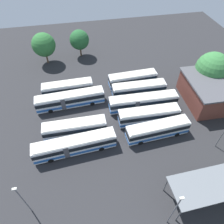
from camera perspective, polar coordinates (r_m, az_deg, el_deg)
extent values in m
plane|color=#28282B|center=(44.88, -0.98, -0.26)|extent=(94.82, 94.82, 0.00)
cube|color=silver|center=(38.08, -10.13, -8.91)|extent=(14.78, 3.56, 2.93)
cube|color=beige|center=(36.85, -10.44, -7.56)|extent=(14.18, 3.31, 0.14)
cube|color=black|center=(37.70, -10.22, -8.51)|extent=(14.85, 3.60, 0.94)
cube|color=#1E56A8|center=(38.75, -9.97, -9.61)|extent=(14.85, 3.60, 0.59)
cube|color=black|center=(38.18, 0.68, -6.16)|extent=(0.20, 2.09, 1.08)
cube|color=#47474C|center=(38.15, -12.54, -9.37)|extent=(1.08, 2.65, 2.81)
cylinder|color=black|center=(39.97, -3.69, -7.30)|extent=(1.02, 0.37, 1.00)
cylinder|color=black|center=(38.64, -2.91, -10.02)|extent=(1.02, 0.37, 1.00)
cylinder|color=black|center=(40.14, -16.60, -9.79)|extent=(1.02, 0.37, 1.00)
cylinder|color=black|center=(38.82, -16.38, -12.59)|extent=(1.02, 0.37, 1.00)
cube|color=silver|center=(40.44, -10.11, -4.39)|extent=(11.87, 2.62, 2.93)
cube|color=beige|center=(39.28, -10.39, -2.97)|extent=(11.40, 2.41, 0.14)
cube|color=black|center=(40.08, -10.19, -3.97)|extent=(11.93, 2.66, 0.94)
cube|color=#1E56A8|center=(41.07, -9.96, -5.11)|extent=(11.93, 2.66, 0.59)
cube|color=black|center=(40.13, -1.78, -2.68)|extent=(0.07, 2.09, 1.08)
cylinder|color=black|center=(42.13, -5.04, -3.57)|extent=(1.00, 0.31, 1.00)
cylinder|color=black|center=(40.66, -4.60, -6.06)|extent=(1.00, 0.31, 1.00)
cylinder|color=black|center=(42.51, -14.93, -4.91)|extent=(1.00, 0.31, 1.00)
cylinder|color=black|center=(41.05, -14.89, -7.43)|extent=(1.00, 0.31, 1.00)
cube|color=silver|center=(46.20, -11.34, 3.39)|extent=(14.75, 3.32, 2.93)
cube|color=beige|center=(45.19, -11.62, 4.81)|extent=(14.15, 3.09, 0.14)
cube|color=black|center=(45.89, -11.42, 3.81)|extent=(14.83, 3.37, 0.94)
cube|color=#1E56A8|center=(46.75, -11.19, 2.65)|extent=(14.83, 3.37, 0.59)
cube|color=black|center=(46.32, -2.44, 5.51)|extent=(0.17, 2.09, 1.08)
cube|color=#47474C|center=(46.25, -13.30, 3.02)|extent=(1.04, 2.64, 2.81)
cylinder|color=black|center=(48.08, -5.94, 4.18)|extent=(1.01, 0.35, 1.00)
cylinder|color=black|center=(46.38, -5.43, 2.29)|extent=(1.01, 0.35, 1.00)
cylinder|color=black|center=(48.18, -16.60, 2.21)|extent=(1.01, 0.35, 1.00)
cylinder|color=black|center=(46.48, -16.46, 0.26)|extent=(1.01, 0.35, 1.00)
cube|color=silver|center=(49.15, -12.00, 6.34)|extent=(11.38, 2.81, 2.93)
cube|color=beige|center=(48.20, -12.28, 7.73)|extent=(10.92, 2.60, 0.14)
cube|color=black|center=(48.86, -12.09, 6.76)|extent=(11.43, 2.85, 0.94)
cube|color=#1E56A8|center=(49.67, -11.86, 5.62)|extent=(11.43, 2.85, 0.59)
cube|color=black|center=(48.91, -5.48, 7.90)|extent=(0.11, 2.09, 1.08)
cylinder|color=black|center=(50.85, -7.96, 6.72)|extent=(1.01, 0.32, 1.00)
cylinder|color=black|center=(49.06, -7.62, 5.02)|extent=(1.01, 0.32, 1.00)
cylinder|color=black|center=(51.10, -15.79, 5.42)|extent=(1.01, 0.32, 1.00)
cylinder|color=black|center=(49.32, -15.71, 3.68)|extent=(1.01, 0.32, 1.00)
cube|color=silver|center=(40.52, 12.34, -4.75)|extent=(12.21, 3.32, 2.93)
cube|color=beige|center=(39.36, 12.69, -3.35)|extent=(11.71, 3.08, 0.14)
cube|color=black|center=(40.17, 12.45, -4.33)|extent=(12.27, 3.36, 0.94)
cube|color=#1E56A8|center=(41.15, 12.17, -5.47)|extent=(12.27, 3.36, 0.59)
cube|color=black|center=(42.69, 19.84, -2.45)|extent=(0.19, 2.09, 1.08)
cylinder|color=black|center=(43.57, 15.94, -3.55)|extent=(1.02, 0.36, 1.00)
cylinder|color=black|center=(42.39, 17.31, -5.88)|extent=(1.02, 0.36, 1.00)
cylinder|color=black|center=(40.96, 6.65, -5.76)|extent=(1.02, 0.36, 1.00)
cylinder|color=black|center=(39.70, 7.79, -8.33)|extent=(1.02, 0.36, 1.00)
cube|color=silver|center=(42.68, 10.02, -0.86)|extent=(12.29, 2.84, 2.93)
cube|color=beige|center=(41.58, 10.28, 0.58)|extent=(11.79, 2.63, 0.14)
cube|color=black|center=(42.34, 10.10, -0.43)|extent=(12.35, 2.88, 0.94)
cube|color=#1E56A8|center=(43.28, 9.88, -1.59)|extent=(12.35, 2.88, 0.59)
cube|color=black|center=(44.44, 17.63, 0.68)|extent=(0.11, 2.09, 1.08)
cylinder|color=black|center=(45.53, 13.92, -0.24)|extent=(1.01, 0.32, 1.00)
cylinder|color=black|center=(44.13, 14.93, -2.43)|extent=(1.01, 0.32, 1.00)
cylinder|color=black|center=(43.44, 4.61, -1.52)|extent=(1.01, 0.32, 1.00)
cylinder|color=black|center=(41.98, 5.34, -3.86)|extent=(1.01, 0.32, 1.00)
cube|color=silver|center=(45.27, 8.52, 2.78)|extent=(14.70, 2.95, 2.93)
cube|color=beige|center=(44.23, 8.73, 4.22)|extent=(14.11, 2.73, 0.14)
cube|color=black|center=(44.95, 8.58, 3.21)|extent=(14.77, 2.99, 0.94)
cube|color=#1E56A8|center=(45.83, 8.41, 2.04)|extent=(14.77, 2.99, 0.59)
cube|color=black|center=(47.39, 17.13, 4.23)|extent=(0.12, 2.09, 1.08)
cube|color=#47474C|center=(44.86, 6.55, 2.55)|extent=(0.97, 2.62, 2.81)
cylinder|color=black|center=(48.30, 13.15, 3.23)|extent=(1.01, 0.33, 1.00)
cylinder|color=black|center=(46.78, 14.06, 1.28)|extent=(1.01, 0.33, 1.00)
cylinder|color=black|center=(45.97, 2.53, 2.00)|extent=(1.01, 0.33, 1.00)
cylinder|color=black|center=(44.38, 3.13, -0.09)|extent=(1.01, 0.33, 1.00)
cube|color=silver|center=(48.22, 7.34, 6.17)|extent=(12.16, 2.78, 2.93)
cube|color=beige|center=(47.25, 7.51, 7.59)|extent=(11.67, 2.57, 0.14)
cube|color=black|center=(47.92, 7.39, 6.60)|extent=(12.22, 2.82, 0.94)
cube|color=#1E56A8|center=(48.75, 7.25, 5.44)|extent=(12.22, 2.82, 0.59)
cube|color=black|center=(49.79, 14.17, 7.34)|extent=(0.10, 2.09, 1.08)
cylinder|color=black|center=(50.95, 10.94, 6.35)|extent=(1.01, 0.32, 1.00)
cylinder|color=black|center=(49.33, 11.77, 4.61)|extent=(1.01, 0.32, 1.00)
cylinder|color=black|center=(49.07, 2.61, 5.46)|extent=(1.01, 0.32, 1.00)
cylinder|color=black|center=(47.38, 3.20, 3.62)|extent=(1.01, 0.32, 1.00)
cube|color=silver|center=(50.98, 5.64, 8.91)|extent=(11.56, 3.02, 2.93)
cube|color=beige|center=(50.06, 5.77, 10.30)|extent=(11.09, 2.80, 0.14)
cube|color=black|center=(50.70, 5.68, 9.33)|extent=(11.61, 3.06, 0.94)
cube|color=#1E56A8|center=(51.48, 5.57, 8.19)|extent=(11.61, 3.06, 0.59)
cube|color=black|center=(52.55, 11.74, 10.17)|extent=(0.15, 2.09, 1.08)
cylinder|color=black|center=(53.70, 8.81, 9.07)|extent=(1.01, 0.34, 1.00)
cylinder|color=black|center=(52.02, 9.69, 7.52)|extent=(1.01, 0.34, 1.00)
cylinder|color=black|center=(51.76, 1.36, 8.04)|extent=(1.01, 0.34, 1.00)
cylinder|color=black|center=(50.02, 2.05, 6.41)|extent=(1.01, 0.34, 1.00)
cube|color=brown|center=(50.53, 24.70, 5.03)|extent=(9.24, 11.61, 5.13)
cube|color=#4C4C51|center=(48.94, 25.68, 7.42)|extent=(9.80, 12.31, 0.36)
cube|color=black|center=(55.00, 21.60, 7.84)|extent=(1.80, 0.11, 2.20)
cube|color=slate|center=(34.07, 24.90, -17.73)|extent=(10.90, 5.40, 0.20)
cylinder|color=#59595B|center=(34.59, 14.51, -18.72)|extent=(0.20, 0.20, 4.10)
cylinder|color=#59595B|center=(33.35, 17.81, -25.34)|extent=(0.20, 0.20, 4.10)
cylinder|color=slate|center=(41.10, 28.20, -5.01)|extent=(0.16, 0.16, 8.10)
cylinder|color=slate|center=(30.85, 16.45, -24.68)|extent=(0.16, 0.16, 8.65)
cube|color=silver|center=(26.77, 18.58, -21.43)|extent=(0.56, 0.28, 0.20)
cylinder|color=slate|center=(33.14, -22.93, -21.51)|extent=(0.16, 0.16, 7.47)
cube|color=silver|center=(29.78, -25.17, -18.52)|extent=(0.56, 0.28, 0.20)
cylinder|color=brown|center=(61.76, -17.35, 13.89)|extent=(0.44, 0.44, 2.77)
sphere|color=#2D6B33|center=(59.83, -18.21, 17.08)|extent=(6.13, 6.13, 6.13)
cylinder|color=brown|center=(62.78, -8.55, 16.04)|extent=(0.44, 0.44, 2.68)
sphere|color=#235B2D|center=(61.06, -8.93, 18.95)|extent=(5.33, 5.33, 5.33)
cylinder|color=brown|center=(55.16, 24.28, 7.12)|extent=(0.44, 0.44, 2.41)
sphere|color=#387A3D|center=(52.81, 25.70, 10.70)|extent=(7.33, 7.33, 7.33)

